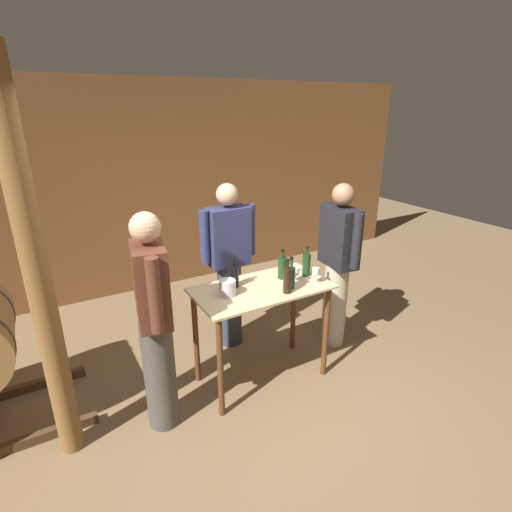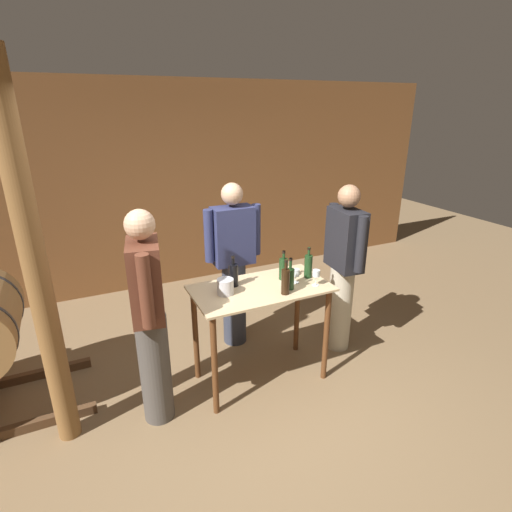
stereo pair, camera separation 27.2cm
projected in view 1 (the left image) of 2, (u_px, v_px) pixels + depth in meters
The scene contains 15 objects.
ground_plane at pixel (268, 418), 3.23m from camera, with size 14.00×14.00×0.00m, color brown.
back_wall at pixel (149, 190), 5.15m from camera, with size 8.40×0.05×2.70m.
tasting_table at pixel (262, 306), 3.46m from camera, with size 1.17×0.63×0.92m.
wooden_post at pixel (38, 281), 2.49m from camera, with size 0.16×0.16×2.70m.
wine_bottle_far_left at pixel (234, 275), 3.37m from camera, with size 0.08×0.08×0.27m.
wine_bottle_left at pixel (287, 280), 3.26m from camera, with size 0.07×0.07×0.30m.
wine_bottle_center at pixel (291, 277), 3.35m from camera, with size 0.07×0.07×0.28m.
wine_bottle_right at pixel (282, 267), 3.54m from camera, with size 0.08×0.08×0.27m.
wine_bottle_far_right at pixel (306, 264), 3.59m from camera, with size 0.07×0.07×0.28m.
wine_glass_near_left at pixel (295, 272), 3.48m from camera, with size 0.07×0.07×0.13m.
wine_glass_near_center at pixel (316, 272), 3.43m from camera, with size 0.06×0.06×0.14m.
ice_bucket at pixel (228, 288), 3.23m from camera, with size 0.14×0.14×0.13m.
person_host at pixel (338, 264), 3.95m from camera, with size 0.25×0.59×1.70m.
person_visitor_with_scarf at pixel (155, 321), 2.88m from camera, with size 0.29×0.58×1.73m.
person_visitor_bearded at pixel (229, 263), 3.97m from camera, with size 0.59×0.24×1.70m.
Camera 1 is at (-1.37, -2.16, 2.38)m, focal length 28.00 mm.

